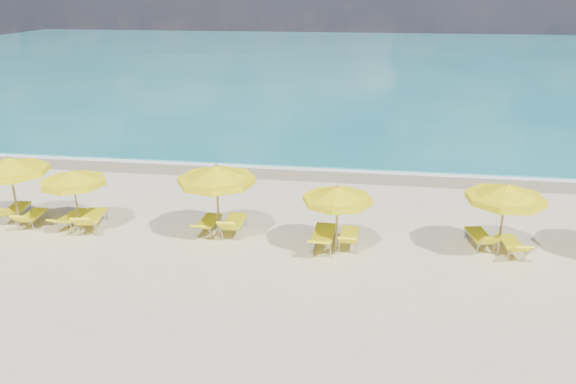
# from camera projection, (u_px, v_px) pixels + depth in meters

# --- Properties ---
(ground_plane) EXTENTS (120.00, 120.00, 0.00)m
(ground_plane) POSITION_uv_depth(u_px,v_px,m) (281.00, 243.00, 17.98)
(ground_plane) COLOR beige
(ocean) EXTENTS (120.00, 80.00, 0.30)m
(ocean) POSITION_uv_depth(u_px,v_px,m) (349.00, 61.00, 62.57)
(ocean) COLOR #167680
(ocean) RESTS_ON ground
(wet_sand_band) EXTENTS (120.00, 2.60, 0.01)m
(wet_sand_band) POSITION_uv_depth(u_px,v_px,m) (307.00, 172.00, 24.85)
(wet_sand_band) COLOR tan
(wet_sand_band) RESTS_ON ground
(foam_line) EXTENTS (120.00, 1.20, 0.03)m
(foam_line) POSITION_uv_depth(u_px,v_px,m) (309.00, 167.00, 25.59)
(foam_line) COLOR white
(foam_line) RESTS_ON ground
(whitecap_near) EXTENTS (14.00, 0.36, 0.05)m
(whitecap_near) POSITION_uv_depth(u_px,v_px,m) (229.00, 120.00, 34.59)
(whitecap_near) COLOR white
(whitecap_near) RESTS_ON ground
(whitecap_far) EXTENTS (18.00, 0.30, 0.05)m
(whitecap_far) POSITION_uv_depth(u_px,v_px,m) (448.00, 105.00, 39.17)
(whitecap_far) COLOR white
(whitecap_far) RESTS_ON ground
(umbrella_1) EXTENTS (2.85, 2.85, 2.51)m
(umbrella_1) POSITION_uv_depth(u_px,v_px,m) (9.00, 166.00, 18.53)
(umbrella_1) COLOR #9C814E
(umbrella_1) RESTS_ON ground
(umbrella_2) EXTENTS (2.42, 2.42, 2.17)m
(umbrella_2) POSITION_uv_depth(u_px,v_px,m) (73.00, 178.00, 18.30)
(umbrella_2) COLOR #9C814E
(umbrella_2) RESTS_ON ground
(umbrella_3) EXTENTS (2.86, 2.86, 2.53)m
(umbrella_3) POSITION_uv_depth(u_px,v_px,m) (216.00, 175.00, 17.61)
(umbrella_3) COLOR #9C814E
(umbrella_3) RESTS_ON ground
(umbrella_4) EXTENTS (2.30, 2.30, 2.17)m
(umbrella_4) POSITION_uv_depth(u_px,v_px,m) (338.00, 195.00, 16.80)
(umbrella_4) COLOR #9C814E
(umbrella_4) RESTS_ON ground
(umbrella_5) EXTENTS (2.93, 2.93, 2.37)m
(umbrella_5) POSITION_uv_depth(u_px,v_px,m) (506.00, 194.00, 16.45)
(umbrella_5) COLOR #9C814E
(umbrella_5) RESTS_ON ground
(lounger_1_left) EXTENTS (0.89, 1.83, 0.83)m
(lounger_1_left) POSITION_uv_depth(u_px,v_px,m) (16.00, 214.00, 19.74)
(lounger_1_left) COLOR #A5A8AD
(lounger_1_left) RESTS_ON ground
(lounger_1_right) EXTENTS (0.65, 1.62, 0.72)m
(lounger_1_right) POSITION_uv_depth(u_px,v_px,m) (33.00, 219.00, 19.31)
(lounger_1_right) COLOR #A5A8AD
(lounger_1_right) RESTS_ON ground
(lounger_2_left) EXTENTS (0.79, 1.77, 0.63)m
(lounger_2_left) POSITION_uv_depth(u_px,v_px,m) (74.00, 220.00, 19.24)
(lounger_2_left) COLOR #A5A8AD
(lounger_2_left) RESTS_ON ground
(lounger_2_right) EXTENTS (0.97, 2.03, 0.87)m
(lounger_2_right) POSITION_uv_depth(u_px,v_px,m) (92.00, 222.00, 19.00)
(lounger_2_right) COLOR #A5A8AD
(lounger_2_right) RESTS_ON ground
(lounger_3_left) EXTENTS (0.66, 1.75, 0.67)m
(lounger_3_left) POSITION_uv_depth(u_px,v_px,m) (208.00, 226.00, 18.77)
(lounger_3_left) COLOR #A5A8AD
(lounger_3_left) RESTS_ON ground
(lounger_3_right) EXTENTS (0.64, 1.83, 0.85)m
(lounger_3_right) POSITION_uv_depth(u_px,v_px,m) (234.00, 227.00, 18.64)
(lounger_3_right) COLOR #A5A8AD
(lounger_3_right) RESTS_ON ground
(lounger_4_left) EXTENTS (0.75, 2.10, 0.76)m
(lounger_4_left) POSITION_uv_depth(u_px,v_px,m) (323.00, 239.00, 17.67)
(lounger_4_left) COLOR #A5A8AD
(lounger_4_left) RESTS_ON ground
(lounger_4_right) EXTENTS (0.63, 1.72, 0.75)m
(lounger_4_right) POSITION_uv_depth(u_px,v_px,m) (349.00, 240.00, 17.72)
(lounger_4_right) COLOR #A5A8AD
(lounger_4_right) RESTS_ON ground
(lounger_5_left) EXTENTS (0.87, 1.76, 0.79)m
(lounger_5_left) POSITION_uv_depth(u_px,v_px,m) (480.00, 240.00, 17.67)
(lounger_5_left) COLOR #A5A8AD
(lounger_5_left) RESTS_ON ground
(lounger_5_right) EXTENTS (0.75, 1.71, 0.73)m
(lounger_5_right) POSITION_uv_depth(u_px,v_px,m) (511.00, 248.00, 17.17)
(lounger_5_right) COLOR #A5A8AD
(lounger_5_right) RESTS_ON ground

